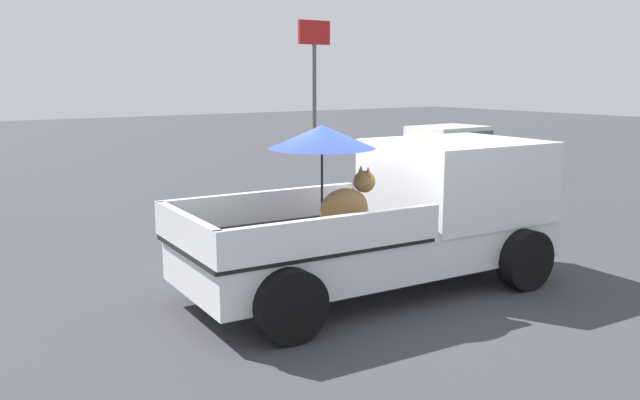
% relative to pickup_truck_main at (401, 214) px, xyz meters
% --- Properties ---
extents(ground_plane, '(80.00, 80.00, 0.00)m').
position_rel_pickup_truck_main_xyz_m(ground_plane, '(-0.45, 0.03, -0.97)').
color(ground_plane, '#38383D').
extents(pickup_truck_main, '(5.16, 2.51, 2.18)m').
position_rel_pickup_truck_main_xyz_m(pickup_truck_main, '(0.00, 0.00, 0.00)').
color(pickup_truck_main, black).
rests_on(pickup_truck_main, ground).
extents(parked_sedan_near, '(4.35, 2.08, 1.33)m').
position_rel_pickup_truck_main_xyz_m(parked_sedan_near, '(8.47, 7.59, -0.23)').
color(parked_sedan_near, black).
rests_on(parked_sedan_near, ground).
extents(motel_sign, '(1.40, 0.16, 4.88)m').
position_rel_pickup_truck_main_xyz_m(motel_sign, '(8.94, 15.25, 2.48)').
color(motel_sign, '#59595B').
rests_on(motel_sign, ground).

